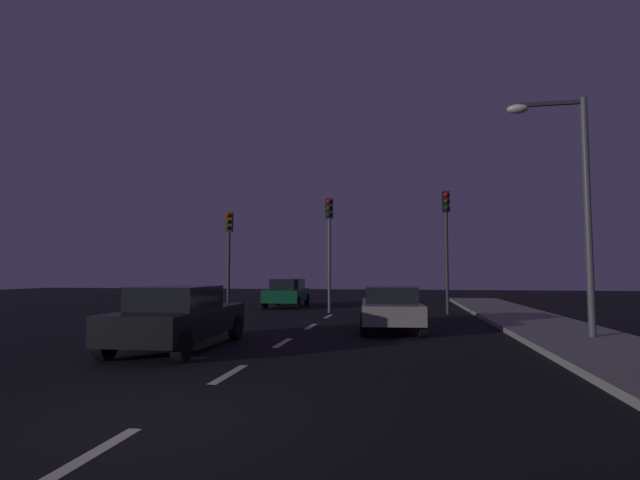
# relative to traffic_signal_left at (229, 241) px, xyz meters

# --- Properties ---
(ground_plane) EXTENTS (80.00, 80.00, 0.00)m
(ground_plane) POSITION_rel_traffic_signal_left_xyz_m (5.00, -8.73, -3.27)
(ground_plane) COLOR black
(sidewalk_curb_right) EXTENTS (3.00, 40.00, 0.15)m
(sidewalk_curb_right) POSITION_rel_traffic_signal_left_xyz_m (12.50, -8.73, -3.19)
(sidewalk_curb_right) COLOR gray
(sidewalk_curb_right) RESTS_ON ground_plane
(lane_stripe_nearest) EXTENTS (0.16, 1.60, 0.01)m
(lane_stripe_nearest) POSITION_rel_traffic_signal_left_xyz_m (5.00, -16.93, -3.26)
(lane_stripe_nearest) COLOR silver
(lane_stripe_nearest) RESTS_ON ground_plane
(lane_stripe_second) EXTENTS (0.16, 1.60, 0.01)m
(lane_stripe_second) POSITION_rel_traffic_signal_left_xyz_m (5.00, -13.13, -3.26)
(lane_stripe_second) COLOR silver
(lane_stripe_second) RESTS_ON ground_plane
(lane_stripe_third) EXTENTS (0.16, 1.60, 0.01)m
(lane_stripe_third) POSITION_rel_traffic_signal_left_xyz_m (5.00, -9.33, -3.26)
(lane_stripe_third) COLOR silver
(lane_stripe_third) RESTS_ON ground_plane
(lane_stripe_fourth) EXTENTS (0.16, 1.60, 0.01)m
(lane_stripe_fourth) POSITION_rel_traffic_signal_left_xyz_m (5.00, -5.53, -3.26)
(lane_stripe_fourth) COLOR silver
(lane_stripe_fourth) RESTS_ON ground_plane
(lane_stripe_fifth) EXTENTS (0.16, 1.60, 0.01)m
(lane_stripe_fifth) POSITION_rel_traffic_signal_left_xyz_m (5.00, -1.73, -3.26)
(lane_stripe_fifth) COLOR silver
(lane_stripe_fifth) RESTS_ON ground_plane
(traffic_signal_left) EXTENTS (0.32, 0.38, 4.64)m
(traffic_signal_left) POSITION_rel_traffic_signal_left_xyz_m (0.00, 0.00, 0.00)
(traffic_signal_left) COLOR #2D2D30
(traffic_signal_left) RESTS_ON ground_plane
(traffic_signal_center) EXTENTS (0.32, 0.38, 5.17)m
(traffic_signal_center) POSITION_rel_traffic_signal_left_xyz_m (4.78, 0.00, 0.34)
(traffic_signal_center) COLOR #4C4C51
(traffic_signal_center) RESTS_ON ground_plane
(traffic_signal_right) EXTENTS (0.32, 0.38, 5.34)m
(traffic_signal_right) POSITION_rel_traffic_signal_left_xyz_m (9.94, 0.00, 0.45)
(traffic_signal_right) COLOR #2D2D30
(traffic_signal_right) RESTS_ON ground_plane
(car_stopped_ahead) EXTENTS (2.12, 4.49, 1.36)m
(car_stopped_ahead) POSITION_rel_traffic_signal_left_xyz_m (7.65, -6.08, -2.56)
(car_stopped_ahead) COLOR gray
(car_stopped_ahead) RESTS_ON ground_plane
(car_adjacent_lane) EXTENTS (1.97, 4.49, 1.47)m
(car_adjacent_lane) POSITION_rel_traffic_signal_left_xyz_m (2.83, -10.69, -2.52)
(car_adjacent_lane) COLOR black
(car_adjacent_lane) RESTS_ON ground_plane
(car_oncoming_far) EXTENTS (2.07, 4.31, 1.47)m
(car_oncoming_far) POSITION_rel_traffic_signal_left_xyz_m (2.04, 3.22, -2.52)
(car_oncoming_far) COLOR #0F4C2D
(car_oncoming_far) RESTS_ON ground_plane
(street_lamp_right) EXTENTS (2.02, 0.36, 6.41)m
(street_lamp_right) POSITION_rel_traffic_signal_left_xyz_m (12.46, -7.94, 0.66)
(street_lamp_right) COLOR #4C4C51
(street_lamp_right) RESTS_ON ground_plane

